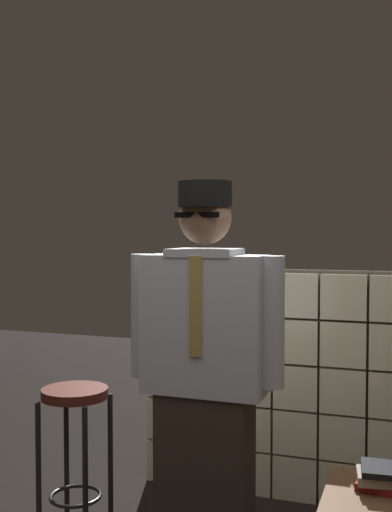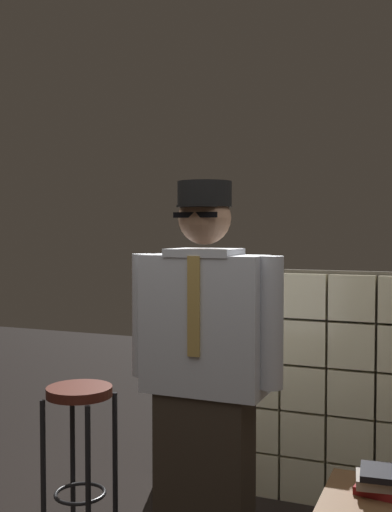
% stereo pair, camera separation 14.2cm
% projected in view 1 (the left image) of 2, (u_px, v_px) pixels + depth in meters
% --- Properties ---
extents(glass_block_wall, '(1.67, 0.10, 1.40)m').
position_uv_depth(glass_block_wall, '(274.00, 385.00, 3.71)').
color(glass_block_wall, beige).
rests_on(glass_block_wall, ground).
extents(standing_person, '(0.73, 0.31, 1.83)m').
position_uv_depth(standing_person, '(205.00, 376.00, 2.77)').
color(standing_person, '#382D23').
rests_on(standing_person, ground).
extents(bar_stool, '(0.34, 0.34, 0.80)m').
position_uv_depth(bar_stool, '(75.00, 428.00, 3.15)').
color(bar_stool, '#592319').
rests_on(bar_stool, ground).
extents(book_stack, '(0.27, 0.20, 0.10)m').
position_uv_depth(book_stack, '(385.00, 478.00, 2.56)').
color(book_stack, maroon).
rests_on(book_stack, side_table).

